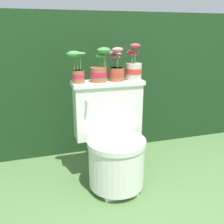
% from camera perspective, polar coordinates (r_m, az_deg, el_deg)
% --- Properties ---
extents(ground_plane, '(12.00, 12.00, 0.00)m').
position_cam_1_polar(ground_plane, '(1.94, 1.92, -16.36)').
color(ground_plane, '#4C703D').
extents(hedge_backdrop, '(3.80, 0.71, 1.26)m').
position_cam_1_polar(hedge_backdrop, '(2.60, -4.95, 7.56)').
color(hedge_backdrop, '#193819').
rests_on(hedge_backdrop, ground).
extents(toilet, '(0.52, 0.51, 0.75)m').
position_cam_1_polar(toilet, '(1.82, 0.24, -6.83)').
color(toilet, silver).
rests_on(toilet, ground).
extents(potted_plant_left, '(0.13, 0.09, 0.22)m').
position_cam_1_polar(potted_plant_left, '(1.73, -7.92, 9.71)').
color(potted_plant_left, '#9E5638').
rests_on(potted_plant_left, toilet).
extents(potted_plant_midleft, '(0.14, 0.12, 0.24)m').
position_cam_1_polar(potted_plant_midleft, '(1.77, -2.88, 9.58)').
color(potted_plant_midleft, '#9E5638').
rests_on(potted_plant_midleft, toilet).
extents(potted_plant_middle, '(0.13, 0.13, 0.24)m').
position_cam_1_polar(potted_plant_middle, '(1.81, 0.97, 9.90)').
color(potted_plant_middle, '#9E5638').
rests_on(potted_plant_middle, toilet).
extents(potted_plant_midright, '(0.12, 0.12, 0.26)m').
position_cam_1_polar(potted_plant_midright, '(1.84, 4.97, 10.09)').
color(potted_plant_midright, beige).
rests_on(potted_plant_midright, toilet).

